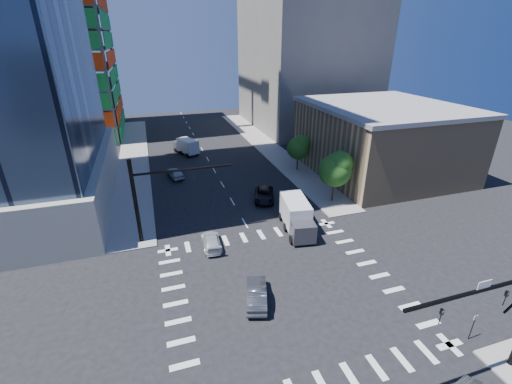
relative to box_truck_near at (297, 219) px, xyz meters
name	(u,v)px	position (x,y,z in m)	size (l,w,h in m)	color
ground	(283,289)	(-5.02, -8.54, -1.49)	(160.00, 160.00, 0.00)	black
road_markings	(283,289)	(-5.02, -8.54, -1.48)	(20.00, 20.00, 0.01)	silver
sidewalk_ne	(267,146)	(7.48, 31.46, -1.41)	(5.00, 60.00, 0.15)	gray
sidewalk_nw	(134,159)	(-17.52, 31.46, -1.41)	(5.00, 60.00, 0.15)	gray
construction_building	(34,9)	(-32.44, 53.39, 23.12)	(25.16, 34.50, 70.60)	slate
commercial_building	(381,139)	(19.98, 13.46, 3.83)	(20.50, 22.50, 10.60)	tan
bg_building_ne	(305,64)	(21.98, 46.46, 12.51)	(24.00, 30.00, 28.00)	#67635D
signal_mast_nw	(150,193)	(-15.02, 2.96, 4.01)	(10.20, 0.40, 9.00)	black
tree_south	(337,168)	(7.61, 5.37, 3.20)	(4.16, 4.16, 6.82)	#382316
tree_north	(299,147)	(7.91, 17.37, 2.50)	(3.54, 3.52, 5.78)	#382316
no_parking_sign	(473,324)	(5.68, -17.54, -0.11)	(0.30, 0.06, 2.20)	black
car_nb_far	(264,195)	(-0.87, 8.63, -0.75)	(2.43, 5.28, 1.47)	black
car_sb_near	(211,241)	(-9.64, -0.18, -0.84)	(1.82, 4.48, 1.30)	white
car_sb_mid	(175,173)	(-11.33, 20.33, -0.71)	(1.83, 4.54, 1.55)	#A4A9AC
car_sb_cross	(257,294)	(-7.65, -9.22, -0.73)	(1.59, 4.57, 1.51)	#4E4F54
box_truck_near	(297,219)	(0.00, 0.00, 0.00)	(3.71, 6.76, 3.36)	black
box_truck_far	(185,147)	(-8.29, 31.83, -0.23)	(4.31, 5.89, 2.84)	black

